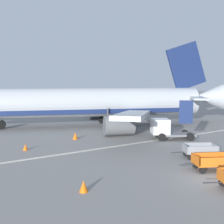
% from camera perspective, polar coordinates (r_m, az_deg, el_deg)
% --- Properties ---
extents(ground_plane, '(220.00, 220.00, 0.00)m').
position_cam_1_polar(ground_plane, '(18.68, 20.84, -12.82)').
color(ground_plane, gray).
extents(apron_stripe, '(120.00, 0.36, 0.01)m').
position_cam_1_polar(apron_stripe, '(26.21, 1.82, -6.81)').
color(apron_stripe, silver).
rests_on(apron_stripe, ground).
extents(airplane, '(36.30, 29.58, 11.34)m').
position_cam_1_polar(airplane, '(36.53, -3.75, 1.82)').
color(airplane, '#B2B7BC').
rests_on(airplane, ground).
extents(baggage_cart_fourth_in_row, '(3.52, 2.35, 1.07)m').
position_cam_1_polar(baggage_cart_fourth_in_row, '(20.25, 19.76, -9.48)').
color(baggage_cart_fourth_in_row, orange).
rests_on(baggage_cart_fourth_in_row, ground).
extents(baggage_cart_far_end, '(3.47, 2.43, 1.07)m').
position_cam_1_polar(baggage_cart_far_end, '(23.13, 17.41, -7.41)').
color(baggage_cart_far_end, gray).
rests_on(baggage_cart_far_end, ground).
extents(service_truck_beside_carts, '(4.75, 3.79, 2.10)m').
position_cam_1_polar(service_truck_beside_carts, '(29.21, 10.67, -3.34)').
color(service_truck_beside_carts, slate).
rests_on(service_truck_beside_carts, ground).
extents(traffic_cone_near_plane, '(0.53, 0.53, 0.70)m').
position_cam_1_polar(traffic_cone_near_plane, '(29.06, -7.48, -4.84)').
color(traffic_cone_near_plane, orange).
rests_on(traffic_cone_near_plane, ground).
extents(traffic_cone_mid_apron, '(0.49, 0.49, 0.64)m').
position_cam_1_polar(traffic_cone_mid_apron, '(15.82, -5.79, -14.77)').
color(traffic_cone_mid_apron, orange).
rests_on(traffic_cone_mid_apron, ground).
extents(traffic_cone_by_carts, '(0.42, 0.42, 0.56)m').
position_cam_1_polar(traffic_cone_by_carts, '(25.55, -17.20, -6.83)').
color(traffic_cone_by_carts, orange).
rests_on(traffic_cone_by_carts, ground).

